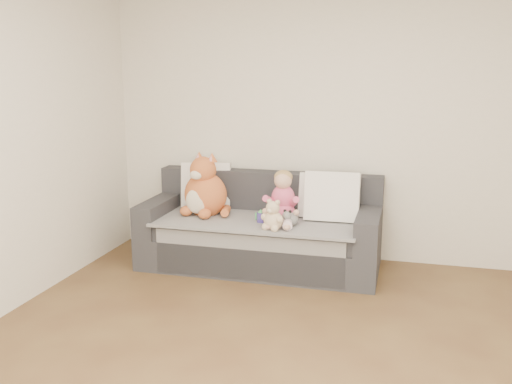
# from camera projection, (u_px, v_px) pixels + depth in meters

# --- Properties ---
(room_shell) EXTENTS (5.00, 5.00, 5.00)m
(room_shell) POSITION_uv_depth(u_px,v_px,m) (298.00, 158.00, 3.46)
(room_shell) COLOR brown
(room_shell) RESTS_ON ground
(sofa) EXTENTS (2.20, 0.94, 0.85)m
(sofa) POSITION_uv_depth(u_px,v_px,m) (261.00, 233.00, 5.38)
(sofa) COLOR #26272B
(sofa) RESTS_ON ground
(cushion_left) EXTENTS (0.52, 0.32, 0.46)m
(cushion_left) POSITION_uv_depth(u_px,v_px,m) (206.00, 185.00, 5.70)
(cushion_left) COLOR white
(cushion_left) RESTS_ON sofa
(cushion_right_back) EXTENTS (0.47, 0.24, 0.43)m
(cushion_right_back) POSITION_uv_depth(u_px,v_px,m) (324.00, 196.00, 5.28)
(cushion_right_back) COLOR white
(cushion_right_back) RESTS_ON sofa
(cushion_right_front) EXTENTS (0.50, 0.23, 0.47)m
(cushion_right_front) POSITION_uv_depth(u_px,v_px,m) (332.00, 196.00, 5.17)
(cushion_right_front) COLOR white
(cushion_right_front) RESTS_ON sofa
(toddler) EXTENTS (0.34, 0.48, 0.48)m
(toddler) POSITION_uv_depth(u_px,v_px,m) (282.00, 200.00, 5.14)
(toddler) COLOR #E14F71
(toddler) RESTS_ON sofa
(plush_cat) EXTENTS (0.48, 0.43, 0.63)m
(plush_cat) POSITION_uv_depth(u_px,v_px,m) (205.00, 191.00, 5.39)
(plush_cat) COLOR #C85E2C
(plush_cat) RESTS_ON sofa
(teddy_bear) EXTENTS (0.21, 0.17, 0.27)m
(teddy_bear) POSITION_uv_depth(u_px,v_px,m) (273.00, 217.00, 4.90)
(teddy_bear) COLOR #C9AD8B
(teddy_bear) RESTS_ON sofa
(plush_cow) EXTENTS (0.13, 0.20, 0.16)m
(plush_cow) POSITION_uv_depth(u_px,v_px,m) (290.00, 219.00, 5.02)
(plush_cow) COLOR white
(plush_cow) RESTS_ON sofa
(sippy_cup) EXTENTS (0.11, 0.08, 0.12)m
(sippy_cup) POSITION_uv_depth(u_px,v_px,m) (261.00, 216.00, 5.13)
(sippy_cup) COLOR #463693
(sippy_cup) RESTS_ON sofa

